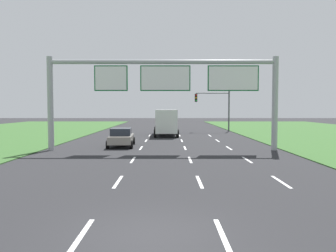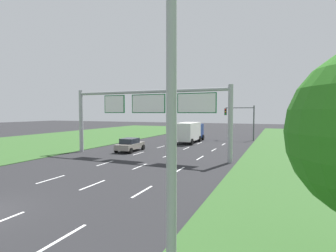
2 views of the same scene
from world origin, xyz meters
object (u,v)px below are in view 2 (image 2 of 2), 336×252
object	(u,v)px
sign_gantry	(150,108)
traffic_light_mast	(241,116)
car_near_red	(130,145)
street_lamp	(151,81)
box_truck	(190,131)

from	to	relation	value
sign_gantry	traffic_light_mast	size ratio (longest dim) A/B	3.08
car_near_red	traffic_light_mast	bearing A→B (deg)	57.19
street_lamp	sign_gantry	bearing A→B (deg)	116.87
car_near_red	street_lamp	xyz separation A→B (m)	(13.76, -21.99, 4.30)
car_near_red	box_truck	xyz separation A→B (m)	(3.59, 11.34, 0.87)
sign_gantry	street_lamp	world-z (taller)	street_lamp
traffic_light_mast	street_lamp	xyz separation A→B (m)	(3.50, -39.71, 1.21)
street_lamp	box_truck	bearing A→B (deg)	106.97
car_near_red	street_lamp	size ratio (longest dim) A/B	0.50
sign_gantry	traffic_light_mast	bearing A→B (deg)	72.44
box_truck	sign_gantry	xyz separation A→B (m)	(0.27, -13.80, 3.30)
sign_gantry	car_near_red	bearing A→B (deg)	147.48
car_near_red	street_lamp	distance (m)	26.29
sign_gantry	traffic_light_mast	distance (m)	21.20
sign_gantry	street_lamp	distance (m)	21.89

